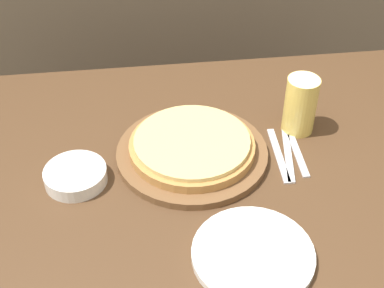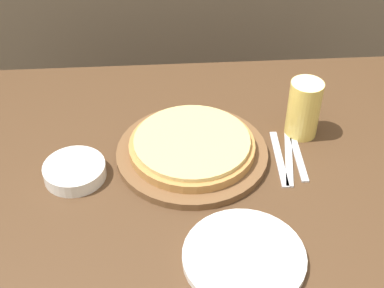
# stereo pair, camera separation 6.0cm
# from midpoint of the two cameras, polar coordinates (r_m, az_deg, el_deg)

# --- Properties ---
(dining_table) EXTENTS (1.38, 0.94, 0.77)m
(dining_table) POSITION_cam_midpoint_polar(r_m,az_deg,el_deg) (1.64, 1.37, -11.69)
(dining_table) COLOR #4C331E
(dining_table) RESTS_ON ground_plane
(pizza_on_board) EXTENTS (0.39, 0.39, 0.06)m
(pizza_on_board) POSITION_cam_midpoint_polar(r_m,az_deg,el_deg) (1.35, -1.28, -0.52)
(pizza_on_board) COLOR brown
(pizza_on_board) RESTS_ON dining_table
(beer_glass) EXTENTS (0.09, 0.09, 0.16)m
(beer_glass) POSITION_cam_midpoint_polar(r_m,az_deg,el_deg) (1.43, 10.33, 4.32)
(beer_glass) COLOR #E5C65B
(beer_glass) RESTS_ON dining_table
(dinner_plate) EXTENTS (0.26, 0.26, 0.02)m
(dinner_plate) POSITION_cam_midpoint_polar(r_m,az_deg,el_deg) (1.14, 4.99, -11.68)
(dinner_plate) COLOR white
(dinner_plate) RESTS_ON dining_table
(side_bowl) EXTENTS (0.15, 0.15, 0.04)m
(side_bowl) POSITION_cam_midpoint_polar(r_m,az_deg,el_deg) (1.32, -13.60, -3.33)
(side_bowl) COLOR white
(side_bowl) RESTS_ON dining_table
(fork) EXTENTS (0.03, 0.21, 0.00)m
(fork) POSITION_cam_midpoint_polar(r_m,az_deg,el_deg) (1.38, 7.98, -1.20)
(fork) COLOR silver
(fork) RESTS_ON dining_table
(dinner_knife) EXTENTS (0.06, 0.21, 0.00)m
(dinner_knife) POSITION_cam_midpoint_polar(r_m,az_deg,el_deg) (1.39, 8.98, -1.11)
(dinner_knife) COLOR silver
(dinner_knife) RESTS_ON dining_table
(spoon) EXTENTS (0.02, 0.18, 0.00)m
(spoon) POSITION_cam_midpoint_polar(r_m,az_deg,el_deg) (1.39, 9.97, -1.02)
(spoon) COLOR silver
(spoon) RESTS_ON dining_table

